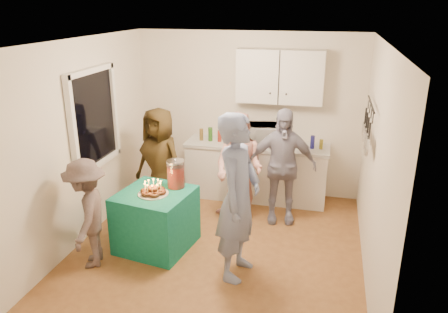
% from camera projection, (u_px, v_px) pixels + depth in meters
% --- Properties ---
extents(floor, '(4.00, 4.00, 0.00)m').
position_uv_depth(floor, '(218.00, 249.00, 5.62)').
color(floor, brown).
rests_on(floor, ground).
extents(ceiling, '(4.00, 4.00, 0.00)m').
position_uv_depth(ceiling, '(216.00, 42.00, 4.75)').
color(ceiling, white).
rests_on(ceiling, floor).
extents(back_wall, '(3.60, 3.60, 0.00)m').
position_uv_depth(back_wall, '(248.00, 114.00, 7.01)').
color(back_wall, silver).
rests_on(back_wall, floor).
extents(left_wall, '(4.00, 4.00, 0.00)m').
position_uv_depth(left_wall, '(81.00, 143.00, 5.59)').
color(left_wall, silver).
rests_on(left_wall, floor).
extents(right_wall, '(4.00, 4.00, 0.00)m').
position_uv_depth(right_wall, '(376.00, 167.00, 4.78)').
color(right_wall, silver).
rests_on(right_wall, floor).
extents(window_night, '(0.04, 1.00, 1.20)m').
position_uv_depth(window_night, '(93.00, 119.00, 5.77)').
color(window_night, black).
rests_on(window_night, left_wall).
extents(counter, '(2.20, 0.58, 0.86)m').
position_uv_depth(counter, '(256.00, 172.00, 6.98)').
color(counter, white).
rests_on(counter, floor).
extents(countertop, '(2.24, 0.62, 0.05)m').
position_uv_depth(countertop, '(257.00, 145.00, 6.83)').
color(countertop, beige).
rests_on(countertop, counter).
extents(upper_cabinet, '(1.30, 0.30, 0.80)m').
position_uv_depth(upper_cabinet, '(280.00, 76.00, 6.54)').
color(upper_cabinet, white).
rests_on(upper_cabinet, back_wall).
extents(pot_rack, '(0.12, 1.00, 0.60)m').
position_uv_depth(pot_rack, '(367.00, 124.00, 5.33)').
color(pot_rack, black).
rests_on(pot_rack, right_wall).
extents(microwave, '(0.64, 0.49, 0.32)m').
position_uv_depth(microwave, '(263.00, 134.00, 6.75)').
color(microwave, white).
rests_on(microwave, countertop).
extents(party_table, '(0.98, 0.98, 0.76)m').
position_uv_depth(party_table, '(156.00, 220.00, 5.57)').
color(party_table, '#117156').
rests_on(party_table, floor).
extents(donut_cake, '(0.38, 0.38, 0.18)m').
position_uv_depth(donut_cake, '(153.00, 188.00, 5.37)').
color(donut_cake, '#381C0C').
rests_on(donut_cake, party_table).
extents(punch_jar, '(0.22, 0.22, 0.34)m').
position_uv_depth(punch_jar, '(176.00, 175.00, 5.56)').
color(punch_jar, red).
rests_on(punch_jar, party_table).
extents(man_birthday, '(0.56, 0.76, 1.93)m').
position_uv_depth(man_birthday, '(238.00, 198.00, 4.82)').
color(man_birthday, '#7987B0').
rests_on(man_birthday, floor).
extents(woman_back_left, '(0.91, 0.74, 1.61)m').
position_uv_depth(woman_back_left, '(160.00, 162.00, 6.36)').
color(woman_back_left, '#4E3A16').
rests_on(woman_back_left, floor).
extents(woman_back_center, '(0.96, 0.87, 1.60)m').
position_uv_depth(woman_back_center, '(239.00, 169.00, 6.11)').
color(woman_back_center, '#D3736E').
rests_on(woman_back_center, floor).
extents(woman_back_right, '(1.03, 0.56, 1.67)m').
position_uv_depth(woman_back_right, '(281.00, 166.00, 6.12)').
color(woman_back_right, '#131037').
rests_on(woman_back_right, floor).
extents(child_near_left, '(0.74, 0.98, 1.34)m').
position_uv_depth(child_near_left, '(87.00, 214.00, 5.10)').
color(child_near_left, '#4B3D3C').
rests_on(child_near_left, floor).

